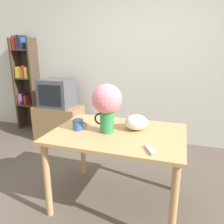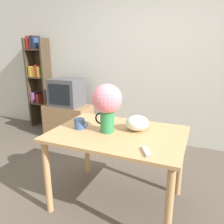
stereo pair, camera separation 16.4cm
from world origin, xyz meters
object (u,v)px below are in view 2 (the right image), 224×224
Objects in this scene: flower_vase at (107,103)px; white_bowl at (137,123)px; coffee_mug at (80,124)px; tv_set at (67,92)px.

white_bowl is at bearing 31.39° from flower_vase.
flower_vase is at bearing -148.61° from white_bowl.
tv_set is at bearing 128.41° from coffee_mug.
flower_vase is at bearing -44.28° from tv_set.
tv_set reaches higher than white_bowl.
tv_set reaches higher than coffee_mug.
coffee_mug is at bearing -174.79° from flower_vase.
tv_set is (-1.57, 1.14, -0.03)m from white_bowl.
flower_vase reaches higher than white_bowl.
coffee_mug is 0.27× the size of tv_set.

